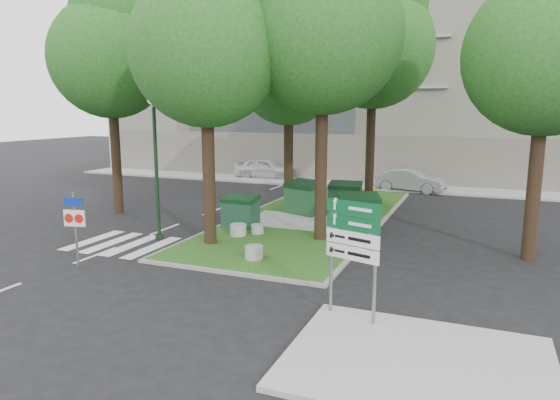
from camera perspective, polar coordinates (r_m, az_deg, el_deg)
The scene contains 26 objects.
ground at distance 15.48m, azimuth -7.72°, elevation -8.06°, with size 120.00×120.00×0.00m, color black.
median_island at distance 22.35m, azimuth 3.62°, elevation -2.09°, with size 6.00×16.00×0.12m, color #184714.
median_kerb at distance 22.35m, azimuth 3.62°, elevation -2.11°, with size 6.30×16.30×0.10m, color gray.
sidewalk_corner at distance 10.43m, azimuth 15.46°, elevation -17.49°, with size 5.00×4.00×0.12m, color #999993.
building_sidewalk at distance 32.43m, azimuth 8.68°, elevation 1.71°, with size 42.00×3.00×0.12m, color #999993.
zebra_crossing at distance 18.69m, azimuth -15.48°, elevation -5.10°, with size 5.00×3.00×0.01m, color silver.
apartment_building at distance 39.53m, azimuth 11.63°, elevation 14.69°, with size 41.00×12.00×16.00m, color tan.
tree_median_near_left at distance 17.79m, azimuth -8.18°, elevation 18.17°, with size 5.20×5.20×10.53m.
tree_median_near_right at distance 18.33m, azimuth 5.30°, elevation 20.11°, with size 5.60×5.60×11.46m.
tree_median_mid at distance 23.39m, azimuth 1.27°, elevation 15.53°, with size 4.80×4.80×9.99m.
tree_median_far at distance 25.52m, azimuth 10.90°, elevation 17.95°, with size 5.80×5.80×11.93m.
tree_street_left at distance 24.69m, azimuth -18.65°, elevation 16.31°, with size 5.40×5.40×11.00m.
tree_street_right at distance 17.98m, azimuth 28.55°, elevation 15.90°, with size 5.00×5.00×10.06m.
dumpster_a at distance 20.51m, azimuth -4.53°, elevation -1.27°, with size 1.41×0.99×1.30m.
dumpster_b at distance 22.92m, azimuth 2.81°, elevation 0.27°, with size 1.95×1.65×1.54m.
dumpster_c at distance 23.62m, azimuth 7.45°, elevation 0.34°, with size 1.63×1.23×1.41m.
dumpster_d at distance 20.02m, azimuth 8.99°, elevation -1.41°, with size 1.89×1.63×1.48m.
bollard_left at distance 19.09m, azimuth -4.80°, elevation -3.41°, with size 0.61×0.61×0.44m, color #9FA09B.
bollard_right at distance 16.14m, azimuth -2.99°, elevation -5.99°, with size 0.59×0.59×0.42m, color gray.
bollard_mid at distance 19.35m, azimuth -2.62°, elevation -3.32°, with size 0.50×0.50×0.35m, color #969591.
litter_bin at distance 26.38m, azimuth 10.60°, elevation 0.53°, with size 0.38×0.38×0.66m, color gold.
street_lamp at distance 18.99m, azimuth -14.06°, elevation 5.69°, with size 0.43×0.43×5.45m.
traffic_sign_pole at distance 16.66m, azimuth -22.38°, elevation -2.06°, with size 0.70×0.18×2.35m.
directional_sign at distance 11.40m, azimuth 8.35°, elevation -4.67°, with size 1.32×0.45×2.73m.
car_white at distance 35.43m, azimuth -1.67°, elevation 3.67°, with size 1.76×4.38×1.49m, color silver.
car_silver at distance 30.80m, azimuth 14.64°, elevation 2.20°, with size 1.44×4.12×1.36m, color gray.
Camera 1 is at (7.37, -12.71, 4.86)m, focal length 32.00 mm.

